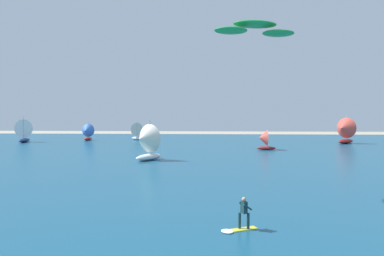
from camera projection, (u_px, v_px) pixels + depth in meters
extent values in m
cube|color=navy|center=(195.00, 154.00, 50.77)|extent=(160.00, 90.00, 0.10)
cube|color=yellow|center=(244.00, 229.00, 18.25)|extent=(1.45, 1.00, 0.05)
cylinder|color=#143338|center=(240.00, 221.00, 18.27)|extent=(0.14, 0.14, 0.80)
cylinder|color=#143338|center=(248.00, 221.00, 18.19)|extent=(0.14, 0.14, 0.80)
cube|color=#143338|center=(244.00, 207.00, 18.20)|extent=(0.35, 0.42, 0.60)
sphere|color=tan|center=(244.00, 199.00, 18.18)|extent=(0.22, 0.22, 0.22)
cylinder|color=#143338|center=(243.00, 205.00, 18.43)|extent=(0.49, 0.30, 0.39)
cylinder|color=#143338|center=(248.00, 207.00, 18.02)|extent=(0.49, 0.30, 0.39)
ellipsoid|color=white|center=(227.00, 231.00, 17.88)|extent=(0.84, 0.89, 0.08)
ellipsoid|color=#198C3F|center=(255.00, 24.00, 25.69)|extent=(3.67, 2.82, 0.38)
ellipsoid|color=#198C3F|center=(231.00, 31.00, 25.27)|extent=(2.85, 2.56, 0.38)
ellipsoid|color=#198C3F|center=(278.00, 33.00, 26.17)|extent=(2.85, 2.56, 0.38)
ellipsoid|color=silver|center=(137.00, 138.00, 76.33)|extent=(3.15, 3.36, 0.64)
cylinder|color=silver|center=(137.00, 129.00, 76.12)|extent=(0.11, 0.11, 3.43)
cone|color=silver|center=(135.00, 129.00, 76.71)|extent=(3.16, 3.03, 2.88)
ellipsoid|color=maroon|center=(346.00, 141.00, 67.44)|extent=(4.46, 4.23, 0.86)
cylinder|color=silver|center=(347.00, 127.00, 67.45)|extent=(0.14, 0.14, 4.58)
cone|color=#D84C3F|center=(344.00, 128.00, 66.83)|extent=(4.06, 4.20, 3.85)
ellipsoid|color=maroon|center=(88.00, 139.00, 74.94)|extent=(1.38, 3.33, 0.61)
cylinder|color=silver|center=(88.00, 130.00, 75.01)|extent=(0.10, 0.10, 3.25)
cone|color=#3F72CC|center=(87.00, 131.00, 74.31)|extent=(2.84, 1.64, 2.73)
ellipsoid|color=navy|center=(24.00, 140.00, 70.23)|extent=(1.93, 4.37, 0.79)
cylinder|color=silver|center=(23.00, 127.00, 69.91)|extent=(0.13, 0.13, 4.23)
cone|color=white|center=(25.00, 128.00, 70.85)|extent=(3.74, 2.25, 3.55)
ellipsoid|color=white|center=(149.00, 157.00, 44.36)|extent=(3.52, 4.31, 0.79)
cylinder|color=silver|center=(150.00, 137.00, 44.40)|extent=(0.13, 0.13, 4.21)
cone|color=silver|center=(145.00, 139.00, 43.67)|extent=(3.96, 3.48, 3.53)
ellipsoid|color=maroon|center=(266.00, 148.00, 56.21)|extent=(2.97, 1.08, 0.55)
cylinder|color=silver|center=(267.00, 137.00, 56.12)|extent=(0.09, 0.09, 2.95)
cone|color=#D84C3F|center=(263.00, 138.00, 56.18)|extent=(1.34, 2.51, 2.48)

